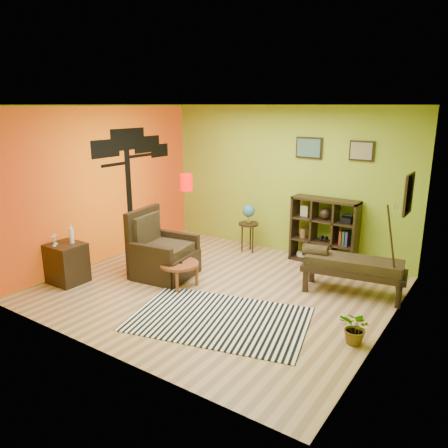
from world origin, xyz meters
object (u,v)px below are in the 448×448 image
Objects in this scene: side_cabinet at (67,263)px; bench at (351,266)px; potted_plant at (356,331)px; globe_table at (249,216)px; armchair at (161,256)px; cube_shelf at (325,231)px; coffee_table at (179,266)px; floor_lamp at (187,190)px.

side_cabinet is 4.49m from bench.
globe_table is at bearing 142.02° from potted_plant.
armchair is 0.94× the size of cube_shelf.
armchair is at bearing -160.13° from bench.
cube_shelf is 0.76× the size of bench.
coffee_table is 2.08m from globe_table.
side_cabinet is 3.41m from globe_table.
floor_lamp is at bearing 178.49° from bench.
cube_shelf is at bearing 45.25° from armchair.
armchair is 1.49m from floor_lamp.
side_cabinet is 4.45m from cube_shelf.
armchair reaches higher than coffee_table.
side_cabinet is at bearing -151.55° from bench.
floor_lamp reaches higher than side_cabinet.
floor_lamp is (-0.33, 1.13, 0.92)m from armchair.
armchair reaches higher than side_cabinet.
coffee_table is at bearing 29.86° from side_cabinet.
potted_plant is (2.85, -2.23, -0.55)m from globe_table.
potted_plant is at bearing -3.58° from coffee_table.
coffee_table is 2.92m from potted_plant.
armchair is at bearing 46.06° from side_cabinet.
coffee_table is at bearing -123.96° from cube_shelf.
potted_plant is at bearing -37.98° from globe_table.
side_cabinet is at bearing -133.94° from armchair.
cube_shelf is at bearing 128.85° from bench.
bench is (2.30, -0.82, -0.27)m from globe_table.
floor_lamp reaches higher than bench.
armchair is 0.72× the size of floor_lamp.
floor_lamp is at bearing 106.35° from armchair.
side_cabinet is (-1.59, -0.92, 0.00)m from coffee_table.
floor_lamp is 0.98× the size of bench.
side_cabinet is 1.02× the size of globe_table.
floor_lamp is at bearing 123.74° from coffee_table.
coffee_table is 0.55× the size of armchair.
coffee_table is at bearing -18.08° from armchair.
coffee_table is at bearing -56.26° from floor_lamp.
bench is 3.72× the size of potted_plant.
armchair is 0.71× the size of bench.
coffee_table reaches higher than potted_plant.
coffee_table is 1.84m from side_cabinet.
bench is 1.54m from potted_plant.
globe_table is at bearing -171.78° from cube_shelf.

